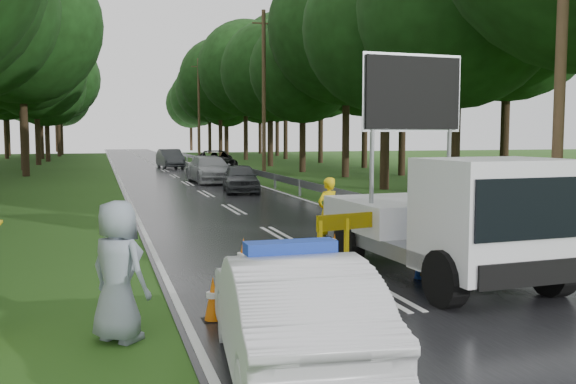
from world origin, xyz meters
name	(u,v)px	position (x,y,z in m)	size (l,w,h in m)	color
ground	(376,290)	(0.00, 0.00, 0.00)	(160.00, 160.00, 0.00)	#264A15
road	(174,176)	(0.00, 30.00, 0.01)	(7.00, 140.00, 0.02)	black
guardrail	(234,167)	(3.70, 29.67, 0.55)	(0.12, 60.06, 0.70)	gray
utility_pole_near	(562,21)	(5.20, 2.00, 5.06)	(1.40, 0.24, 10.00)	#4C3923
utility_pole_mid	(264,93)	(5.20, 28.00, 5.06)	(1.40, 0.24, 10.00)	#4C3923
utility_pole_far	(199,109)	(5.20, 54.00, 5.06)	(1.40, 0.24, 10.00)	#4C3923
police_sedan	(290,314)	(-2.49, -3.21, 0.68)	(1.84, 4.20, 1.48)	silver
work_truck	(449,220)	(1.49, 0.21, 1.12)	(2.58, 5.32, 4.14)	gray
barrier	(384,227)	(0.61, 1.00, 0.93)	(2.90, 0.74, 1.23)	#DFBD0C
officer	(328,211)	(0.72, 4.39, 0.81)	(0.59, 0.39, 1.62)	yellow
civilian	(434,233)	(1.37, 0.50, 0.85)	(0.83, 0.64, 1.70)	#1A43A9
bystander_right	(118,271)	(-4.27, -1.50, 0.91)	(0.89, 0.58, 1.82)	gray
queue_car_first	(241,178)	(1.66, 18.46, 0.65)	(1.53, 3.79, 1.29)	#3C4044
queue_car_second	(210,169)	(1.29, 24.46, 0.72)	(2.00, 4.93, 1.43)	#9FA1A7
queue_car_third	(215,163)	(2.60, 30.46, 0.79)	(2.61, 5.67, 1.58)	black
queue_car_fourth	(170,159)	(0.80, 39.80, 0.72)	(1.53, 4.40, 1.45)	#3A3D41
cone_near_left	(213,300)	(-2.97, -1.00, 0.31)	(0.30, 0.30, 0.64)	black
cone_center	(312,267)	(-1.00, 0.45, 0.37)	(0.36, 0.36, 0.76)	black
cone_far	(336,245)	(0.22, 2.50, 0.36)	(0.35, 0.35, 0.74)	black
cone_left_mid	(244,260)	(-2.02, 1.29, 0.39)	(0.38, 0.38, 0.80)	black
cone_right	(421,232)	(2.81, 3.67, 0.33)	(0.32, 0.32, 0.67)	black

